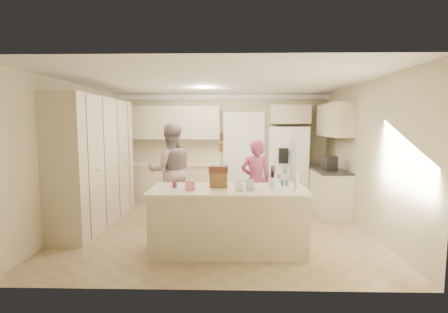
{
  "coord_description": "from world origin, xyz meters",
  "views": [
    {
      "loc": [
        0.24,
        -5.78,
        1.86
      ],
      "look_at": [
        0.1,
        0.35,
        1.25
      ],
      "focal_mm": 26.0,
      "sensor_mm": 36.0,
      "label": 1
    }
  ],
  "objects_px": {
    "tissue_box": "(190,185)",
    "island_base": "(228,221)",
    "coffee_maker": "(330,163)",
    "teen_boy": "(171,171)",
    "utensil_crock": "(273,183)",
    "refrigerator": "(290,165)",
    "teen_girl": "(256,181)",
    "dollhouse_body": "(219,180)"
  },
  "relations": [
    {
      "from": "teen_boy",
      "to": "island_base",
      "type": "bearing_deg",
      "value": 108.64
    },
    {
      "from": "refrigerator",
      "to": "utensil_crock",
      "type": "relative_size",
      "value": 12.0
    },
    {
      "from": "dollhouse_body",
      "to": "teen_girl",
      "type": "relative_size",
      "value": 0.16
    },
    {
      "from": "tissue_box",
      "to": "teen_girl",
      "type": "bearing_deg",
      "value": 54.3
    },
    {
      "from": "tissue_box",
      "to": "teen_girl",
      "type": "relative_size",
      "value": 0.09
    },
    {
      "from": "refrigerator",
      "to": "teen_girl",
      "type": "height_order",
      "value": "refrigerator"
    },
    {
      "from": "refrigerator",
      "to": "teen_girl",
      "type": "relative_size",
      "value": 1.14
    },
    {
      "from": "coffee_maker",
      "to": "tissue_box",
      "type": "relative_size",
      "value": 2.14
    },
    {
      "from": "utensil_crock",
      "to": "tissue_box",
      "type": "xyz_separation_m",
      "value": [
        -1.2,
        -0.15,
        -0.0
      ]
    },
    {
      "from": "refrigerator",
      "to": "island_base",
      "type": "height_order",
      "value": "refrigerator"
    },
    {
      "from": "teen_boy",
      "to": "teen_girl",
      "type": "distance_m",
      "value": 1.7
    },
    {
      "from": "tissue_box",
      "to": "teen_girl",
      "type": "height_order",
      "value": "teen_girl"
    },
    {
      "from": "dollhouse_body",
      "to": "island_base",
      "type": "bearing_deg",
      "value": -33.69
    },
    {
      "from": "refrigerator",
      "to": "utensil_crock",
      "type": "bearing_deg",
      "value": -89.39
    },
    {
      "from": "coffee_maker",
      "to": "dollhouse_body",
      "type": "bearing_deg",
      "value": -140.71
    },
    {
      "from": "utensil_crock",
      "to": "teen_girl",
      "type": "height_order",
      "value": "teen_girl"
    },
    {
      "from": "coffee_maker",
      "to": "teen_boy",
      "type": "xyz_separation_m",
      "value": [
        -3.21,
        -0.24,
        -0.13
      ]
    },
    {
      "from": "island_base",
      "to": "teen_girl",
      "type": "height_order",
      "value": "teen_girl"
    },
    {
      "from": "refrigerator",
      "to": "utensil_crock",
      "type": "distance_m",
      "value": 3.09
    },
    {
      "from": "utensil_crock",
      "to": "island_base",
      "type": "bearing_deg",
      "value": -175.6
    },
    {
      "from": "utensil_crock",
      "to": "teen_boy",
      "type": "height_order",
      "value": "teen_boy"
    },
    {
      "from": "refrigerator",
      "to": "island_base",
      "type": "xyz_separation_m",
      "value": [
        -1.44,
        -3.03,
        -0.46
      ]
    },
    {
      "from": "coffee_maker",
      "to": "refrigerator",
      "type": "bearing_deg",
      "value": 118.15
    },
    {
      "from": "tissue_box",
      "to": "utensil_crock",
      "type": "bearing_deg",
      "value": 7.13
    },
    {
      "from": "refrigerator",
      "to": "tissue_box",
      "type": "distance_m",
      "value": 3.72
    },
    {
      "from": "refrigerator",
      "to": "teen_boy",
      "type": "height_order",
      "value": "teen_boy"
    },
    {
      "from": "dollhouse_body",
      "to": "utensil_crock",
      "type": "bearing_deg",
      "value": -3.58
    },
    {
      "from": "refrigerator",
      "to": "dollhouse_body",
      "type": "relative_size",
      "value": 6.92
    },
    {
      "from": "coffee_maker",
      "to": "teen_boy",
      "type": "bearing_deg",
      "value": -175.82
    },
    {
      "from": "teen_girl",
      "to": "refrigerator",
      "type": "bearing_deg",
      "value": -115.32
    },
    {
      "from": "utensil_crock",
      "to": "tissue_box",
      "type": "bearing_deg",
      "value": -172.87
    },
    {
      "from": "coffee_maker",
      "to": "tissue_box",
      "type": "xyz_separation_m",
      "value": [
        -2.6,
        -2.0,
        -0.07
      ]
    },
    {
      "from": "dollhouse_body",
      "to": "teen_girl",
      "type": "bearing_deg",
      "value": 62.7
    },
    {
      "from": "refrigerator",
      "to": "teen_girl",
      "type": "xyz_separation_m",
      "value": [
        -0.94,
        -1.67,
        -0.11
      ]
    },
    {
      "from": "tissue_box",
      "to": "teen_boy",
      "type": "distance_m",
      "value": 1.87
    },
    {
      "from": "dollhouse_body",
      "to": "teen_boy",
      "type": "bearing_deg",
      "value": 122.93
    },
    {
      "from": "utensil_crock",
      "to": "dollhouse_body",
      "type": "bearing_deg",
      "value": 176.42
    },
    {
      "from": "tissue_box",
      "to": "island_base",
      "type": "bearing_deg",
      "value": 10.3
    },
    {
      "from": "island_base",
      "to": "teen_boy",
      "type": "height_order",
      "value": "teen_boy"
    },
    {
      "from": "teen_boy",
      "to": "teen_girl",
      "type": "bearing_deg",
      "value": 153.57
    },
    {
      "from": "island_base",
      "to": "teen_boy",
      "type": "relative_size",
      "value": 1.17
    },
    {
      "from": "coffee_maker",
      "to": "teen_boy",
      "type": "distance_m",
      "value": 3.22
    }
  ]
}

